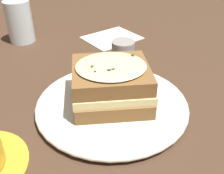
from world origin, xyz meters
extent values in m
plane|color=#473021|center=(0.00, 0.00, 0.00)|extent=(2.40, 2.40, 0.00)
cylinder|color=silver|center=(-0.02, 0.02, 0.01)|extent=(0.26, 0.26, 0.01)
torus|color=silver|center=(-0.02, 0.02, 0.01)|extent=(0.27, 0.27, 0.01)
cube|color=brown|center=(-0.02, 0.02, 0.03)|extent=(0.17, 0.18, 0.03)
cube|color=#EFDB93|center=(-0.02, 0.02, 0.05)|extent=(0.17, 0.17, 0.01)
cube|color=brown|center=(-0.03, 0.02, 0.07)|extent=(0.17, 0.18, 0.03)
ellipsoid|color=beige|center=(-0.03, 0.02, 0.08)|extent=(0.16, 0.16, 0.01)
cube|color=#2D6028|center=(-0.01, 0.03, 0.09)|extent=(0.01, 0.00, 0.00)
cube|color=#2D6028|center=(-0.07, 0.03, 0.09)|extent=(0.00, 0.01, 0.00)
cube|color=#2D6028|center=(0.00, 0.00, 0.09)|extent=(0.01, 0.00, 0.00)
cube|color=#2D6028|center=(0.01, 0.01, 0.09)|extent=(0.00, 0.00, 0.00)
cube|color=#2D6028|center=(-0.01, 0.03, 0.09)|extent=(0.01, 0.01, 0.00)
cylinder|color=silver|center=(-0.13, -0.36, 0.06)|extent=(0.07, 0.07, 0.11)
cube|color=silver|center=(-0.29, -0.16, 0.00)|extent=(0.17, 0.16, 0.00)
cylinder|color=gray|center=(-0.20, -0.07, 0.02)|extent=(0.06, 0.06, 0.04)
camera|label=1|loc=(0.29, 0.24, 0.29)|focal=42.00mm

